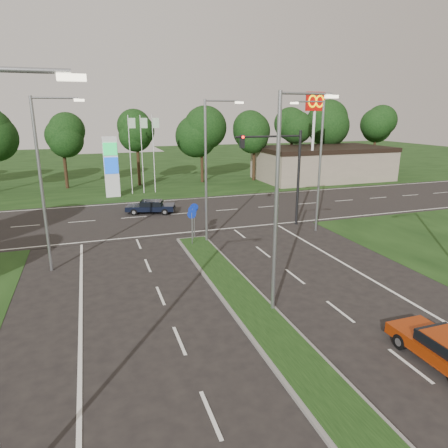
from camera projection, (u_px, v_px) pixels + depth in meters
name	position (u px, v px, depth m)	size (l,w,h in m)	color
ground	(338.00, 410.00, 11.39)	(160.00, 160.00, 0.00)	black
verge_far	(130.00, 168.00, 61.55)	(160.00, 50.00, 0.02)	black
cross_road	(170.00, 215.00, 33.28)	(160.00, 12.00, 0.02)	black
median_kerb	(276.00, 337.00, 15.03)	(2.00, 26.00, 0.12)	slate
commercial_building	(322.00, 164.00, 50.51)	(16.00, 9.00, 4.00)	gray
streetlight_median_near	(281.00, 194.00, 15.81)	(2.53, 0.22, 9.00)	gray
streetlight_median_far	(209.00, 165.00, 24.93)	(2.53, 0.22, 9.00)	gray
streetlight_left_far	(45.00, 177.00, 20.22)	(2.53, 0.22, 9.00)	gray
streetlight_right_far	(318.00, 160.00, 27.35)	(2.53, 0.22, 9.00)	gray
traffic_signal	(283.00, 164.00, 28.78)	(5.10, 0.42, 7.00)	black
median_signs	(193.00, 216.00, 25.89)	(1.16, 1.76, 2.38)	gray
gas_pylon	(113.00, 165.00, 39.49)	(5.80, 1.26, 8.00)	silver
mcdonalds_sign	(315.00, 115.00, 43.98)	(2.20, 0.47, 10.40)	silver
treeline_far	(142.00, 125.00, 46.00)	(6.00, 6.00, 9.90)	black
red_sedan	(448.00, 350.00, 13.25)	(1.68, 4.02, 1.10)	#8D2907
navy_sedan	(151.00, 206.00, 33.59)	(4.27, 2.74, 1.09)	black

